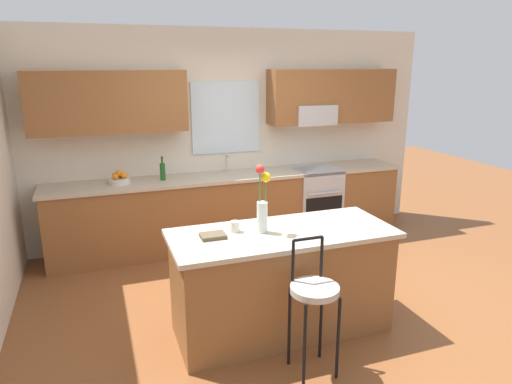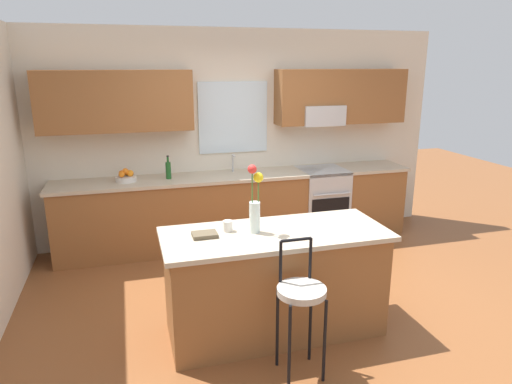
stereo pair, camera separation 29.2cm
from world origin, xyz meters
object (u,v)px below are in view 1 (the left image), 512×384
kitchen_island (282,281)px  mug_ceramic (235,226)px  flower_vase (263,204)px  cookbook (213,236)px  bottle_olive_oil (163,171)px  bar_stool_near (314,295)px  oven_range (314,201)px  fruit_bowl_oranges (120,179)px

kitchen_island → mug_ceramic: 0.64m
kitchen_island → flower_vase: size_ratio=3.29×
kitchen_island → cookbook: size_ratio=9.44×
kitchen_island → bottle_olive_oil: size_ratio=6.64×
cookbook → bar_stool_near: bearing=-48.4°
oven_range → kitchen_island: 2.48m
fruit_bowl_oranges → flower_vase: bearing=-64.1°
oven_range → kitchen_island: (-1.34, -2.08, 0.00)m
mug_ceramic → bottle_olive_oil: (-0.29, 1.98, 0.07)m
mug_ceramic → fruit_bowl_oranges: fruit_bowl_oranges is taller
mug_ceramic → bottle_olive_oil: 2.00m
oven_range → mug_ceramic: 2.65m
mug_ceramic → kitchen_island: bearing=-18.5°
mug_ceramic → fruit_bowl_oranges: size_ratio=0.38×
flower_vase → cookbook: flower_vase is taller
kitchen_island → flower_vase: 0.72m
mug_ceramic → bottle_olive_oil: bottle_olive_oil is taller
bar_stool_near → cookbook: (-0.58, 0.66, 0.30)m
mug_ceramic → bottle_olive_oil: size_ratio=0.32×
cookbook → kitchen_island: bearing=-5.1°
oven_range → kitchen_island: size_ratio=0.49×
oven_range → mug_ceramic: bearing=-131.3°
fruit_bowl_oranges → bottle_olive_oil: 0.50m
oven_range → flower_vase: 2.63m
flower_vase → fruit_bowl_oranges: flower_vase is taller
kitchen_island → bar_stool_near: bar_stool_near is taller
bar_stool_near → flower_vase: size_ratio=1.81×
oven_range → bar_stool_near: 3.01m
kitchen_island → flower_vase: bearing=166.9°
oven_range → fruit_bowl_oranges: fruit_bowl_oranges is taller
fruit_bowl_oranges → cookbook: bearing=-74.1°
oven_range → flower_vase: bearing=-126.5°
flower_vase → mug_ceramic: flower_vase is taller
kitchen_island → mug_ceramic: bearing=161.5°
mug_ceramic → fruit_bowl_oranges: (-0.79, 1.98, 0.01)m
bar_stool_near → fruit_bowl_oranges: fruit_bowl_oranges is taller
oven_range → fruit_bowl_oranges: size_ratio=3.83×
bar_stool_near → kitchen_island: bearing=90.0°
kitchen_island → cookbook: cookbook is taller
oven_range → flower_vase: flower_vase is taller
oven_range → bar_stool_near: bearing=-116.6°
bar_stool_near → mug_ceramic: 0.89m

